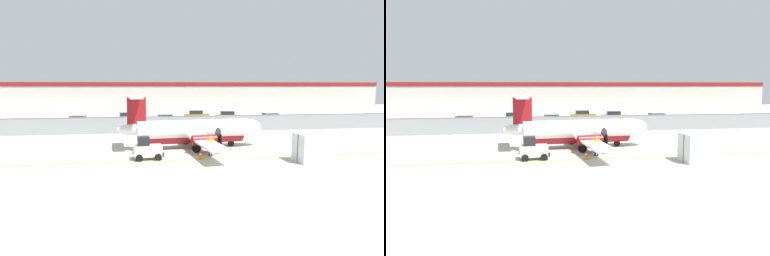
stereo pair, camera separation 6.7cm
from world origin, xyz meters
The scene contains 16 objects.
ground_plane centered at (0.00, 2.00, 0.00)m, with size 140.00×140.00×0.01m.
perimeter_fence centered at (0.00, 18.00, 1.12)m, with size 98.00×0.10×2.10m.
parking_lot_strip centered at (0.00, 29.50, 0.06)m, with size 98.00×17.00×0.12m.
background_building centered at (0.00, 47.99, 3.26)m, with size 91.00×8.10×6.50m.
commuter_airplane centered at (-1.24, 7.00, 1.60)m, with size 13.96×16.08×4.92m.
baggage_tug centered at (-5.98, 2.58, 0.86)m, with size 2.40×1.52×1.88m.
ground_crew_worker centered at (-0.66, 3.23, 0.95)m, with size 0.55×0.43×1.70m.
cargo_container centered at (6.66, -0.21, 1.10)m, with size 2.45×2.06×2.20m.
traffic_cone_near_left centered at (-7.08, 5.01, 0.31)m, with size 0.36×0.36×0.64m.
traffic_cone_near_right centered at (-1.76, 2.07, 0.31)m, with size 0.36×0.36×0.64m.
parked_car_0 centered at (-14.72, 24.57, 0.89)m, with size 4.26×2.12×1.58m.
parked_car_1 centered at (-8.23, 29.58, 0.89)m, with size 4.36×2.35×1.58m.
parked_car_2 centered at (-2.84, 24.68, 0.89)m, with size 4.28×2.17×1.58m.
parked_car_3 centered at (3.16, 32.16, 0.89)m, with size 4.32×2.25×1.58m.
parked_car_4 centered at (8.00, 29.80, 0.89)m, with size 4.39×2.43×1.58m.
parked_car_5 centered at (13.39, 24.62, 0.89)m, with size 4.33×2.28×1.58m.
Camera 2 is at (-6.64, -24.56, 5.96)m, focal length 32.00 mm.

